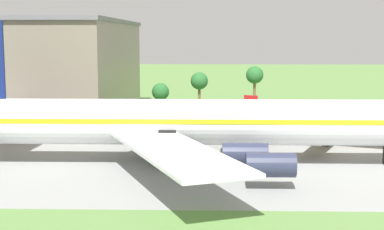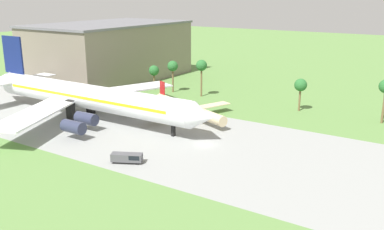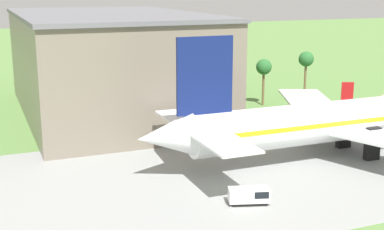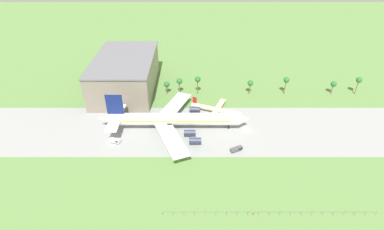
# 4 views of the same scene
# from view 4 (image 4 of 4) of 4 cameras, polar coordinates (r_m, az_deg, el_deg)

# --- Properties ---
(ground_plane) EXTENTS (600.00, 600.00, 0.00)m
(ground_plane) POSITION_cam_4_polar(r_m,az_deg,el_deg) (161.21, 10.49, -2.77)
(ground_plane) COLOR #5B8442
(taxiway_strip) EXTENTS (320.00, 44.00, 0.02)m
(taxiway_strip) POSITION_cam_4_polar(r_m,az_deg,el_deg) (161.20, 10.49, -2.77)
(taxiway_strip) COLOR gray
(taxiway_strip) RESTS_ON ground_plane
(jet_airliner) EXTENTS (79.35, 61.92, 20.41)m
(jet_airliner) POSITION_cam_4_polar(r_m,az_deg,el_deg) (156.40, -3.39, -0.78)
(jet_airliner) COLOR white
(jet_airliner) RESTS_ON ground_plane
(regional_aircraft) EXTENTS (28.72, 26.16, 7.87)m
(regional_aircraft) POSITION_cam_4_polar(r_m,az_deg,el_deg) (170.92, 4.79, 1.02)
(regional_aircraft) COLOR beige
(regional_aircraft) RESTS_ON ground_plane
(baggage_tug) EXTENTS (5.60, 3.48, 2.15)m
(baggage_tug) POSITION_cam_4_polar(r_m,az_deg,el_deg) (153.79, -14.27, -4.76)
(baggage_tug) COLOR black
(baggage_tug) RESTS_ON ground_plane
(catering_van) EXTENTS (6.43, 4.58, 1.95)m
(catering_van) POSITION_cam_4_polar(r_m,az_deg,el_deg) (145.77, 8.66, -6.43)
(catering_van) COLOR black
(catering_van) RESTS_ON ground_plane
(perimeter_fence) EXTENTS (80.10, 0.10, 2.10)m
(perimeter_fence) POSITION_cam_4_polar(r_m,az_deg,el_deg) (120.78, 14.67, -17.58)
(perimeter_fence) COLOR slate
(perimeter_fence) RESTS_ON ground_plane
(no_stopping_sign) EXTENTS (0.44, 0.08, 1.68)m
(no_stopping_sign) POSITION_cam_4_polar(r_m,az_deg,el_deg) (119.60, 11.76, -18.01)
(no_stopping_sign) COLOR gray
(no_stopping_sign) RESTS_ON ground_plane
(terminal_building) EXTENTS (36.72, 61.20, 21.65)m
(terminal_building) POSITION_cam_4_polar(r_m,az_deg,el_deg) (197.82, -12.39, 7.72)
(terminal_building) COLOR slate
(terminal_building) RESTS_ON ground_plane
(palm_tree_row) EXTENTS (123.65, 3.60, 12.04)m
(palm_tree_row) POSITION_cam_4_polar(r_m,az_deg,el_deg) (191.89, 11.75, 6.16)
(palm_tree_row) COLOR brown
(palm_tree_row) RESTS_ON ground_plane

